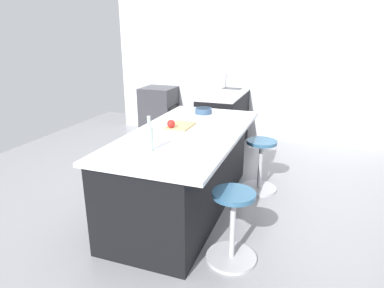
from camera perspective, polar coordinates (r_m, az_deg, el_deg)
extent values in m
plane|color=gray|center=(3.92, 2.25, -10.27)|extent=(7.28, 7.28, 0.00)
cube|color=silver|center=(6.17, 10.67, 14.39)|extent=(0.12, 5.26, 2.94)
cube|color=black|center=(6.06, 6.18, 4.66)|extent=(2.02, 0.60, 0.88)
cube|color=silver|center=(5.97, 6.33, 8.89)|extent=(2.02, 0.60, 0.03)
cube|color=#38383D|center=(6.22, 6.89, 8.84)|extent=(0.44, 0.36, 0.12)
cylinder|color=#B7B7BC|center=(6.22, 5.59, 10.75)|extent=(0.02, 0.02, 0.28)
cube|color=#38383D|center=(6.51, -5.56, 5.65)|extent=(0.60, 0.60, 0.88)
cube|color=black|center=(6.40, -3.06, 5.07)|extent=(0.44, 0.01, 0.32)
cube|color=black|center=(3.71, -1.46, -4.69)|extent=(2.22, 0.89, 0.85)
cube|color=silver|center=(3.54, -0.76, 1.83)|extent=(2.28, 1.09, 0.04)
cylinder|color=#B7B7BC|center=(4.35, 11.15, -7.31)|extent=(0.44, 0.44, 0.03)
cylinder|color=#B7B7BC|center=(4.23, 11.39, -3.69)|extent=(0.05, 0.05, 0.58)
cylinder|color=#336084|center=(4.12, 11.67, 0.31)|extent=(0.36, 0.36, 0.04)
cylinder|color=#B7B7BC|center=(3.13, 6.60, -18.39)|extent=(0.44, 0.44, 0.03)
cylinder|color=#B7B7BC|center=(2.96, 6.82, -13.80)|extent=(0.05, 0.05, 0.58)
cylinder|color=#336084|center=(2.80, 7.06, -8.42)|extent=(0.36, 0.36, 0.04)
cube|color=tan|center=(3.70, -1.93, 3.08)|extent=(0.36, 0.24, 0.02)
sphere|color=red|center=(3.59, -3.54, 3.43)|extent=(0.09, 0.09, 0.09)
cylinder|color=silver|center=(2.94, -7.14, 0.84)|extent=(0.06, 0.06, 0.22)
cylinder|color=silver|center=(2.90, -7.26, 3.66)|extent=(0.03, 0.03, 0.08)
cylinder|color=#B7B7BC|center=(2.89, -7.30, 4.52)|extent=(0.03, 0.03, 0.02)
cylinder|color=#334C6B|center=(4.29, 1.94, 5.60)|extent=(0.21, 0.21, 0.07)
cylinder|color=#192635|center=(4.29, 1.94, 5.79)|extent=(0.17, 0.17, 0.04)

